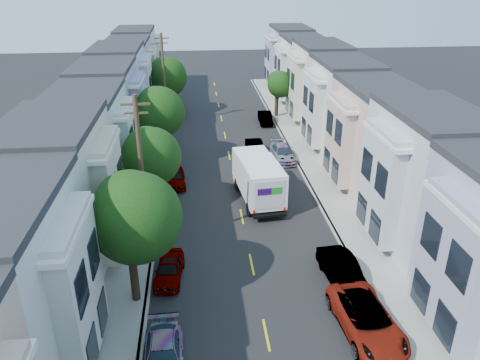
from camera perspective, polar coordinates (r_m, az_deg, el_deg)
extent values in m
plane|color=black|center=(28.84, 1.44, -10.26)|extent=(160.00, 160.00, 0.00)
cube|color=black|center=(41.96, -1.02, 1.49)|extent=(12.00, 70.00, 0.02)
cube|color=gray|center=(41.94, -9.29, 1.23)|extent=(0.30, 70.00, 0.15)
cube|color=gray|center=(42.80, 7.08, 1.86)|extent=(0.30, 70.00, 0.15)
cube|color=gray|center=(42.05, -11.06, 1.16)|extent=(2.60, 70.00, 0.15)
cube|color=gray|center=(43.09, 8.77, 1.92)|extent=(2.60, 70.00, 0.15)
cube|color=gold|center=(41.97, -1.02, 1.47)|extent=(0.12, 70.00, 0.01)
cube|color=#C9AE9C|center=(42.64, -16.13, 0.84)|extent=(5.00, 70.00, 8.50)
cube|color=#C9AE9C|center=(44.19, 13.55, 1.98)|extent=(5.00, 70.00, 8.50)
cylinder|color=black|center=(25.71, -12.81, -11.14)|extent=(0.44, 0.44, 3.46)
sphere|color=#275E19|center=(23.89, -12.84, -4.53)|extent=(4.70, 4.70, 4.70)
cylinder|color=black|center=(34.27, -11.03, -1.82)|extent=(0.44, 0.44, 3.00)
sphere|color=#275E19|center=(33.05, -10.92, 2.80)|extent=(4.17, 4.17, 4.17)
cylinder|color=black|center=(43.15, -10.03, 4.07)|extent=(0.44, 0.44, 3.24)
sphere|color=#275E19|center=(42.13, -9.94, 8.16)|extent=(4.50, 4.50, 4.50)
cylinder|color=black|center=(57.71, -9.08, 9.25)|extent=(0.44, 0.44, 3.00)
sphere|color=#275E19|center=(56.96, -8.98, 12.32)|extent=(4.70, 4.70, 4.70)
cylinder|color=black|center=(56.48, 4.47, 9.06)|extent=(0.44, 0.44, 2.83)
sphere|color=#275E19|center=(55.92, 4.87, 11.53)|extent=(3.10, 3.10, 3.10)
cylinder|color=#42301E|center=(28.14, -11.80, -0.04)|extent=(0.26, 0.26, 10.00)
cube|color=#42301E|center=(26.59, -12.65, 9.01)|extent=(1.60, 0.12, 0.12)
cylinder|color=#42301E|center=(52.84, -9.21, 11.75)|extent=(0.26, 0.26, 10.00)
cube|color=#42301E|center=(52.04, -9.57, 16.68)|extent=(1.60, 0.12, 0.12)
cube|color=white|center=(34.48, 2.46, -0.16)|extent=(2.65, 4.74, 2.59)
cube|color=white|center=(37.67, 1.73, 1.90)|extent=(2.65, 2.20, 2.38)
cube|color=black|center=(35.98, 2.20, -1.57)|extent=(2.43, 6.81, 0.26)
cube|color=#2D0A51|center=(32.17, 2.36, -1.45)|extent=(0.99, 0.04, 0.49)
cube|color=#198C1E|center=(32.30, 3.91, -1.38)|extent=(0.77, 0.04, 0.49)
cylinder|color=black|center=(33.88, 0.71, -3.56)|extent=(0.31, 0.99, 0.99)
cylinder|color=black|center=(34.20, 4.69, -3.36)|extent=(0.31, 0.99, 0.99)
cylinder|color=black|center=(37.83, -0.02, -0.40)|extent=(0.31, 0.99, 0.99)
cylinder|color=black|center=(38.12, 3.54, -0.25)|extent=(0.31, 0.99, 0.99)
imported|color=black|center=(44.86, 1.87, 3.93)|extent=(1.62, 4.00, 1.31)
imported|color=#0B1C3D|center=(22.53, -9.35, -20.51)|extent=(1.91, 4.32, 1.28)
imported|color=#ACB1B4|center=(27.65, -8.63, -10.70)|extent=(1.89, 4.05, 1.27)
imported|color=#4E0904|center=(38.80, -7.89, 0.30)|extent=(1.83, 4.21, 1.34)
imported|color=#3A3C3F|center=(24.65, 15.16, -16.09)|extent=(2.98, 5.66, 1.52)
imported|color=#B1B5C4|center=(27.56, 12.39, -10.87)|extent=(2.04, 4.64, 1.50)
imported|color=black|center=(43.76, 5.23, 3.30)|extent=(2.12, 4.53, 1.33)
imported|color=black|center=(54.11, 3.10, 7.56)|extent=(1.48, 3.94, 1.30)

